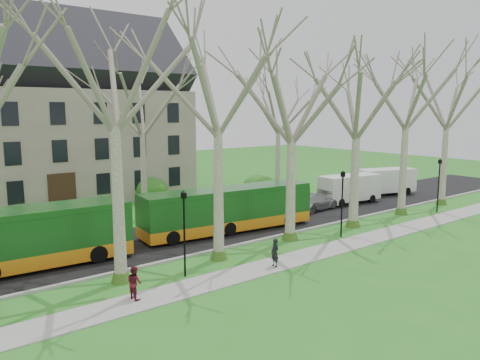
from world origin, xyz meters
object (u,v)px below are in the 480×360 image
sedan (314,201)px  van_a (349,189)px  bus_follow (228,209)px  pedestrian_b (134,283)px  pedestrian_a (275,253)px  van_b (386,182)px

sedan → van_a: size_ratio=0.87×
bus_follow → pedestrian_b: size_ratio=8.29×
pedestrian_a → bus_follow: bearing=168.3°
pedestrian_b → pedestrian_a: bearing=-102.4°
bus_follow → pedestrian_b: 12.30m
bus_follow → van_b: size_ratio=2.13×
van_b → pedestrian_b: van_b is taller
bus_follow → van_a: bearing=10.4°
pedestrian_a → pedestrian_b: pedestrian_a is taller
sedan → pedestrian_a: 14.71m
van_a → bus_follow: bearing=-168.3°
van_b → pedestrian_a: (-22.86, -9.04, -0.50)m
bus_follow → pedestrian_a: bearing=-102.4°
pedestrian_b → van_a: bearing=-79.8°
bus_follow → van_b: bearing=10.5°
pedestrian_b → van_b: bearing=-82.3°
van_a → pedestrian_b: (-24.45, -7.86, -0.51)m
sedan → van_b: bearing=-93.5°
sedan → van_a: van_a is taller
van_a → pedestrian_a: van_a is taller
bus_follow → van_a: 14.27m
bus_follow → pedestrian_b: bus_follow is taller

